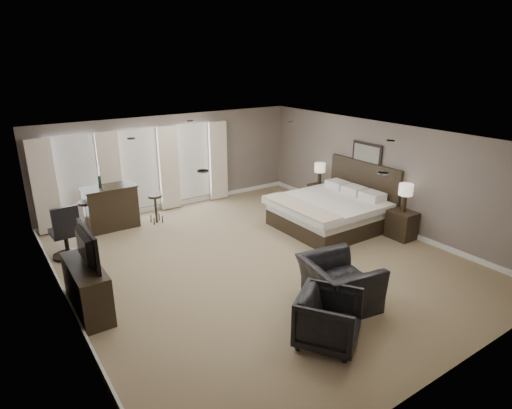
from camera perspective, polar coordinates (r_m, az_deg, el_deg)
room at (r=8.65m, az=0.40°, el=0.28°), size 7.60×8.60×2.64m
window_bay at (r=11.80m, az=-15.18°, el=4.30°), size 5.25×0.20×2.30m
bed at (r=10.77m, az=10.13°, el=0.88°), size 2.42×2.31×1.54m
nightstand_near at (r=10.68m, az=18.86°, el=-2.56°), size 0.50×0.61×0.67m
nightstand_far at (r=12.50m, az=8.34°, el=1.29°), size 0.45×0.55×0.59m
lamp_near at (r=10.46m, az=19.25°, el=0.84°), size 0.32×0.32×0.67m
lamp_far at (r=12.33m, az=8.48°, el=4.02°), size 0.31×0.31×0.64m
wall_art at (r=11.31m, az=14.54°, el=6.59°), size 0.04×0.96×0.56m
dresser at (r=7.83m, az=-21.58°, el=-10.33°), size 0.47×1.47×0.85m
tv at (r=7.60m, az=-22.04°, el=-7.04°), size 0.64×1.10×0.14m
armchair_near at (r=7.56m, az=11.05°, el=-9.28°), size 1.02×1.37×1.09m
armchair_far at (r=6.64m, az=9.68°, el=-14.52°), size 1.19×1.17×0.90m
bar_counter at (r=11.20m, az=-18.74°, el=-0.35°), size 1.25×0.65×1.09m
bar_stool_left at (r=11.13m, az=-21.51°, el=-1.61°), size 0.42×0.42×0.81m
bar_stool_right at (r=11.30m, az=-13.21°, el=-0.57°), size 0.47×0.47×0.76m
desk_chair at (r=9.93m, az=-24.17°, el=-3.20°), size 0.65×0.65×1.21m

